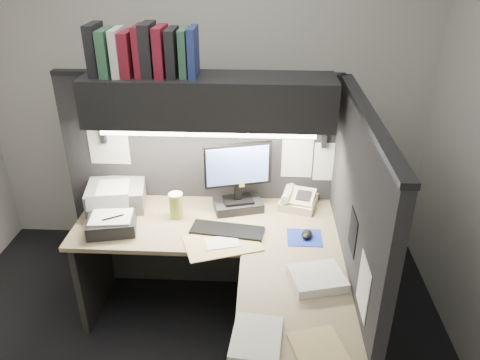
{
  "coord_description": "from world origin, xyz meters",
  "views": [
    {
      "loc": [
        0.46,
        -2.03,
        2.38
      ],
      "look_at": [
        0.33,
        0.51,
        1.07
      ],
      "focal_mm": 35.0,
      "sensor_mm": 36.0,
      "label": 1
    }
  ],
  "objects_px": {
    "telephone": "(298,200)",
    "notebook_stack": "(112,224)",
    "coffee_cup": "(176,206)",
    "desk": "(252,318)",
    "overhead_shelf": "(209,100)",
    "monitor": "(238,184)",
    "printer": "(116,196)",
    "keyboard": "(227,230)"
  },
  "relations": [
    {
      "from": "overhead_shelf",
      "to": "printer",
      "type": "xyz_separation_m",
      "value": [
        -0.66,
        -0.01,
        -0.69
      ]
    },
    {
      "from": "monitor",
      "to": "notebook_stack",
      "type": "distance_m",
      "value": 0.86
    },
    {
      "from": "monitor",
      "to": "telephone",
      "type": "distance_m",
      "value": 0.44
    },
    {
      "from": "overhead_shelf",
      "to": "coffee_cup",
      "type": "height_order",
      "value": "overhead_shelf"
    },
    {
      "from": "monitor",
      "to": "coffee_cup",
      "type": "xyz_separation_m",
      "value": [
        -0.4,
        -0.12,
        -0.11
      ]
    },
    {
      "from": "printer",
      "to": "overhead_shelf",
      "type": "bearing_deg",
      "value": -10.05
    },
    {
      "from": "desk",
      "to": "monitor",
      "type": "height_order",
      "value": "monitor"
    },
    {
      "from": "telephone",
      "to": "notebook_stack",
      "type": "xyz_separation_m",
      "value": [
        -1.2,
        -0.37,
        -0.0
      ]
    },
    {
      "from": "overhead_shelf",
      "to": "monitor",
      "type": "distance_m",
      "value": 0.6
    },
    {
      "from": "printer",
      "to": "monitor",
      "type": "bearing_deg",
      "value": -11.03
    },
    {
      "from": "overhead_shelf",
      "to": "monitor",
      "type": "relative_size",
      "value": 3.19
    },
    {
      "from": "telephone",
      "to": "overhead_shelf",
      "type": "bearing_deg",
      "value": -159.26
    },
    {
      "from": "notebook_stack",
      "to": "telephone",
      "type": "bearing_deg",
      "value": 16.9
    },
    {
      "from": "keyboard",
      "to": "printer",
      "type": "height_order",
      "value": "printer"
    },
    {
      "from": "telephone",
      "to": "coffee_cup",
      "type": "distance_m",
      "value": 0.84
    },
    {
      "from": "overhead_shelf",
      "to": "notebook_stack",
      "type": "xyz_separation_m",
      "value": [
        -0.61,
        -0.32,
        -0.73
      ]
    },
    {
      "from": "monitor",
      "to": "printer",
      "type": "relative_size",
      "value": 1.26
    },
    {
      "from": "monitor",
      "to": "coffee_cup",
      "type": "bearing_deg",
      "value": -178.64
    },
    {
      "from": "telephone",
      "to": "printer",
      "type": "xyz_separation_m",
      "value": [
        -1.26,
        -0.05,
        0.03
      ]
    },
    {
      "from": "monitor",
      "to": "printer",
      "type": "xyz_separation_m",
      "value": [
        -0.84,
        0.01,
        -0.12
      ]
    },
    {
      "from": "coffee_cup",
      "to": "desk",
      "type": "bearing_deg",
      "value": -49.56
    },
    {
      "from": "monitor",
      "to": "telephone",
      "type": "bearing_deg",
      "value": -7.08
    },
    {
      "from": "coffee_cup",
      "to": "printer",
      "type": "distance_m",
      "value": 0.46
    },
    {
      "from": "keyboard",
      "to": "telephone",
      "type": "height_order",
      "value": "telephone"
    },
    {
      "from": "keyboard",
      "to": "monitor",
      "type": "bearing_deg",
      "value": 87.97
    },
    {
      "from": "desk",
      "to": "keyboard",
      "type": "bearing_deg",
      "value": 111.05
    },
    {
      "from": "keyboard",
      "to": "telephone",
      "type": "relative_size",
      "value": 1.88
    },
    {
      "from": "monitor",
      "to": "coffee_cup",
      "type": "relative_size",
      "value": 2.92
    },
    {
      "from": "keyboard",
      "to": "coffee_cup",
      "type": "relative_size",
      "value": 2.76
    },
    {
      "from": "overhead_shelf",
      "to": "keyboard",
      "type": "relative_size",
      "value": 3.36
    },
    {
      "from": "desk",
      "to": "telephone",
      "type": "height_order",
      "value": "telephone"
    },
    {
      "from": "desk",
      "to": "coffee_cup",
      "type": "height_order",
      "value": "coffee_cup"
    },
    {
      "from": "overhead_shelf",
      "to": "notebook_stack",
      "type": "bearing_deg",
      "value": -152.55
    },
    {
      "from": "telephone",
      "to": "keyboard",
      "type": "bearing_deg",
      "value": -127.3
    },
    {
      "from": "overhead_shelf",
      "to": "printer",
      "type": "height_order",
      "value": "overhead_shelf"
    },
    {
      "from": "overhead_shelf",
      "to": "desk",
      "type": "bearing_deg",
      "value": -68.21
    },
    {
      "from": "monitor",
      "to": "coffee_cup",
      "type": "height_order",
      "value": "monitor"
    },
    {
      "from": "desk",
      "to": "keyboard",
      "type": "xyz_separation_m",
      "value": [
        -0.17,
        0.45,
        0.3
      ]
    },
    {
      "from": "notebook_stack",
      "to": "coffee_cup",
      "type": "bearing_deg",
      "value": 25.04
    },
    {
      "from": "monitor",
      "to": "printer",
      "type": "distance_m",
      "value": 0.85
    },
    {
      "from": "telephone",
      "to": "coffee_cup",
      "type": "xyz_separation_m",
      "value": [
        -0.82,
        -0.19,
        0.04
      ]
    },
    {
      "from": "printer",
      "to": "desk",
      "type": "bearing_deg",
      "value": -48.22
    }
  ]
}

